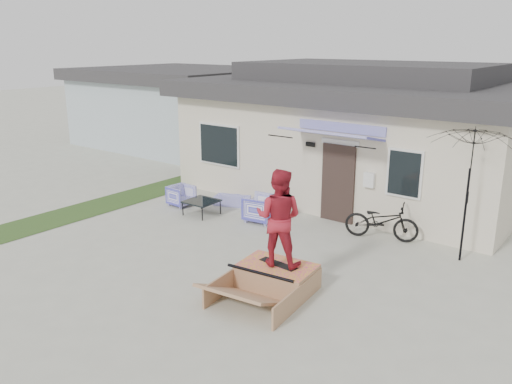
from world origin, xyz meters
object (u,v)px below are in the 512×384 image
Objects in this scene: loveseat at (237,197)px; coffee_table at (202,208)px; patio_umbrella at (468,184)px; armchair_left at (181,195)px; skate_ramp at (277,277)px; skater at (279,216)px; skateboard at (278,263)px; bicycle at (382,217)px; armchair_right at (261,207)px.

loveseat is 1.29m from coffee_table.
loveseat is 6.69m from patio_umbrella.
patio_umbrella is (6.75, 1.18, 1.54)m from coffee_table.
armchair_left is 0.35× the size of skate_ramp.
skate_ramp is (5.37, -2.67, -0.10)m from armchair_left.
armchair_left is 0.35× the size of skater.
armchair_left is at bearing 17.94° from loveseat.
skater is (0.00, -0.00, 0.98)m from skateboard.
patio_umbrella is 1.15× the size of skater.
skateboard is (-2.43, -3.56, -1.24)m from patio_umbrella.
coffee_table is 4.95m from skate_ramp.
loveseat is 0.68× the size of skate_ramp.
bicycle is (4.79, 1.32, 0.37)m from coffee_table.
armchair_left is 0.84× the size of armchair_right.
loveseat is 5.61m from skater.
coffee_table is 0.43× the size of skate_ramp.
armchair_right is 3.97m from skateboard.
skate_ramp is at bearing 157.10° from bicycle.
patio_umbrella is at bearing 9.90° from coffee_table.
loveseat is at bearing 131.63° from skate_ramp.
coffee_table is at bearing -170.10° from patio_umbrella.
skater reaches higher than armchair_right.
armchair_right is 0.45× the size of bicycle.
loveseat is at bearing 179.23° from patio_umbrella.
skateboard is at bearing 117.68° from loveseat.
patio_umbrella is at bearing 88.72° from armchair_right.
armchair_left is 0.31× the size of patio_umbrella.
skateboard is (-0.48, -3.69, -0.06)m from bicycle.
bicycle is at bearing 15.37° from coffee_table.
coffee_table is 0.38× the size of patio_umbrella.
skate_ramp is at bearing 33.66° from armchair_right.
armchair_left is 5.94m from bicycle.
skateboard is at bearing -124.39° from patio_umbrella.
bicycle is (4.57, 0.05, 0.32)m from loveseat.
coffee_table is 7.02m from patio_umbrella.
loveseat is at bearing 74.91° from bicycle.
skate_ramp is at bearing -78.60° from skateboard.
patio_umbrella is at bearing -109.79° from bicycle.
skateboard is 0.98m from skater.
armchair_right reaches higher than coffee_table.
bicycle reaches higher than loveseat.
armchair_right is at bearing -80.46° from armchair_left.
skater reaches higher than patio_umbrella.
coffee_table is (1.05, -0.25, -0.13)m from armchair_left.
armchair_left is 5.98m from skateboard.
patio_umbrella reaches higher than armchair_right.
patio_umbrella is (1.96, -0.14, 1.18)m from bicycle.
armchair_left is 0.81× the size of coffee_table.
loveseat is at bearing 80.04° from coffee_table.
skateboard is at bearing -113.25° from armchair_left.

